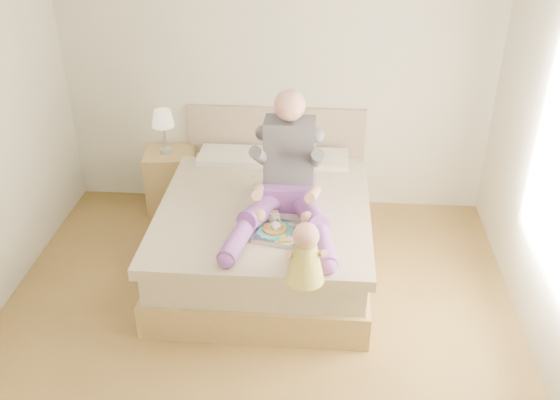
# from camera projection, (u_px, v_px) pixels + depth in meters

# --- Properties ---
(room) EXTENTS (4.02, 4.22, 2.71)m
(room) POSITION_uv_depth(u_px,v_px,m) (261.00, 154.00, 3.80)
(room) COLOR brown
(room) RESTS_ON ground
(bed) EXTENTS (1.70, 2.18, 1.00)m
(bed) POSITION_uv_depth(u_px,v_px,m) (267.00, 225.00, 5.33)
(bed) COLOR #997D47
(bed) RESTS_ON ground
(nightstand) EXTENTS (0.54, 0.49, 0.59)m
(nightstand) POSITION_uv_depth(u_px,v_px,m) (172.00, 179.00, 6.10)
(nightstand) COLOR #997D47
(nightstand) RESTS_ON ground
(lamp) EXTENTS (0.21, 0.21, 0.43)m
(lamp) POSITION_uv_depth(u_px,v_px,m) (163.00, 121.00, 5.78)
(lamp) COLOR silver
(lamp) RESTS_ON nightstand
(adult) EXTENTS (0.84, 1.18, 0.99)m
(adult) POSITION_uv_depth(u_px,v_px,m) (287.00, 180.00, 4.80)
(adult) COLOR #753D9A
(adult) RESTS_ON bed
(tray) EXTENTS (0.52, 0.45, 0.13)m
(tray) POSITION_uv_depth(u_px,v_px,m) (287.00, 231.00, 4.65)
(tray) COLOR silver
(tray) RESTS_ON bed
(baby) EXTENTS (0.29, 0.40, 0.44)m
(baby) POSITION_uv_depth(u_px,v_px,m) (305.00, 257.00, 4.11)
(baby) COLOR #D8CF44
(baby) RESTS_ON bed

